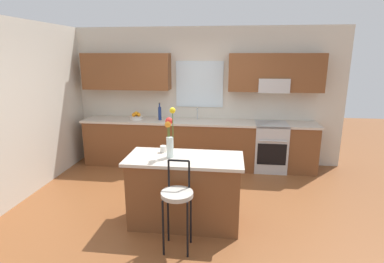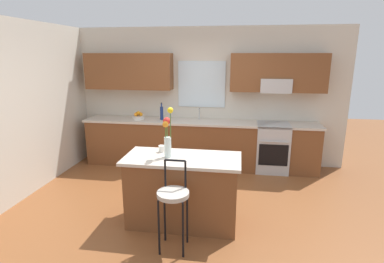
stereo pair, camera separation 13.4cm
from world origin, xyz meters
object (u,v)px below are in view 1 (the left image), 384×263
Objects in this scene: mug_ceramic at (163,149)px; bottle_olive_oil at (160,113)px; oven_range at (270,147)px; bar_stool_near at (177,198)px; kitchen_island at (185,190)px; flower_vase at (170,135)px; fruit_bowl_oranges at (136,117)px.

mug_ceramic is 2.05m from bottle_olive_oil.
oven_range is 3.01m from bar_stool_near.
kitchen_island is 1.42× the size of bar_stool_near.
bar_stool_near is 0.81m from flower_vase.
flower_vase is at bearing -125.23° from oven_range.
kitchen_island is 6.16× the size of fruit_bowl_oranges.
bar_stool_near reaches higher than kitchen_island.
bottle_olive_oil reaches higher than fruit_bowl_oranges.
bottle_olive_oil is (0.48, -0.00, 0.08)m from fruit_bowl_oranges.
oven_range is at bearing 57.85° from kitchen_island.
flower_vase is at bearing -173.27° from kitchen_island.
oven_range is at bearing -0.63° from fruit_bowl_oranges.
bar_stool_near is 4.34× the size of fruit_bowl_oranges.
flower_vase is 2.27m from bottle_olive_oil.
bottle_olive_oil reaches higher than oven_range.
bottle_olive_oil is at bearing 106.34° from flower_vase.
mug_ceramic is at bearing 152.23° from kitchen_island.
kitchen_island is (-1.34, -2.13, 0.00)m from oven_range.
bottle_olive_oil is (-2.15, 0.02, 0.60)m from oven_range.
fruit_bowl_oranges is (-1.30, 2.72, 0.34)m from bar_stool_near.
fruit_bowl_oranges reaches higher than kitchen_island.
oven_range is 2.51m from kitchen_island.
flower_vase is 0.33m from mug_ceramic.
bottle_olive_oil is at bearing -0.51° from fruit_bowl_oranges.
flower_vase is (-1.52, -2.15, 0.75)m from oven_range.
oven_range is 0.62× the size of kitchen_island.
mug_ceramic is (-0.31, 0.16, 0.50)m from kitchen_island.
bottle_olive_oil is at bearing 104.29° from mug_ceramic.
fruit_bowl_oranges is at bearing 116.34° from mug_ceramic.
mug_ceramic is at bearing 125.24° from flower_vase.
fruit_bowl_oranges is 0.71× the size of bottle_olive_oil.
mug_ceramic is at bearing 113.24° from bar_stool_near.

